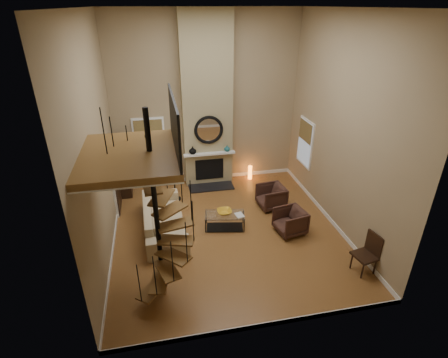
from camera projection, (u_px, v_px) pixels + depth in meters
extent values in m
cube|color=#A06A33|center=(227.00, 231.00, 9.50)|extent=(6.00, 6.50, 0.01)
cube|color=#9E8965|center=(206.00, 102.00, 11.10)|extent=(6.00, 0.02, 5.50)
cube|color=#9E8965|center=(271.00, 205.00, 5.42)|extent=(6.00, 0.02, 5.50)
cube|color=#9E8965|center=(96.00, 145.00, 7.72)|extent=(0.02, 6.50, 5.50)
cube|color=#9E8965|center=(343.00, 128.00, 8.79)|extent=(0.02, 6.50, 5.50)
cube|color=silver|center=(228.00, 8.00, 7.02)|extent=(6.00, 6.50, 0.01)
cube|color=white|center=(208.00, 177.00, 12.31)|extent=(6.00, 0.02, 0.12)
cube|color=white|center=(262.00, 325.00, 6.64)|extent=(6.00, 0.02, 0.12)
cube|color=white|center=(114.00, 243.00, 8.94)|extent=(0.02, 6.50, 0.12)
cube|color=white|center=(328.00, 217.00, 10.01)|extent=(0.02, 6.50, 0.12)
cube|color=#9B8E65|center=(207.00, 104.00, 10.93)|extent=(1.60, 0.38, 5.50)
cube|color=black|center=(211.00, 187.00, 11.74)|extent=(1.50, 0.60, 0.04)
cube|color=black|center=(209.00, 169.00, 11.75)|extent=(0.95, 0.02, 0.72)
cube|color=white|center=(210.00, 154.00, 11.41)|extent=(1.70, 0.18, 0.06)
torus|color=black|center=(209.00, 130.00, 11.10)|extent=(0.94, 0.10, 0.94)
cylinder|color=white|center=(209.00, 130.00, 11.11)|extent=(0.80, 0.01, 0.80)
imported|color=black|center=(193.00, 150.00, 11.28)|extent=(0.24, 0.24, 0.25)
imported|color=#1B5B61|center=(227.00, 148.00, 11.49)|extent=(0.20, 0.20, 0.21)
cube|color=white|center=(149.00, 140.00, 11.26)|extent=(1.02, 0.04, 1.52)
cube|color=#8C9EB2|center=(149.00, 141.00, 11.24)|extent=(0.90, 0.01, 1.40)
cube|color=olive|center=(149.00, 135.00, 11.13)|extent=(0.90, 0.01, 0.98)
cube|color=white|center=(305.00, 143.00, 11.06)|extent=(0.04, 1.02, 1.52)
cube|color=#8C9EB2|center=(305.00, 143.00, 11.05)|extent=(0.01, 0.90, 1.40)
cube|color=olive|center=(305.00, 131.00, 10.88)|extent=(0.01, 0.90, 0.63)
cube|color=white|center=(114.00, 178.00, 10.07)|extent=(0.06, 1.05, 2.16)
cube|color=black|center=(116.00, 178.00, 10.09)|extent=(0.05, 0.90, 2.05)
cube|color=#8C9EB2|center=(115.00, 165.00, 9.90)|extent=(0.01, 0.60, 0.90)
cube|color=brown|center=(130.00, 155.00, 6.11)|extent=(1.70, 2.20, 0.12)
cube|color=white|center=(130.00, 159.00, 6.14)|extent=(1.70, 2.20, 0.03)
cube|color=black|center=(174.00, 123.00, 6.01)|extent=(0.04, 2.20, 0.94)
cylinder|color=black|center=(156.00, 210.00, 6.70)|extent=(0.10, 0.10, 4.02)
cube|color=brown|center=(153.00, 290.00, 7.20)|extent=(0.71, 0.78, 0.04)
cylinder|color=black|center=(139.00, 284.00, 6.70)|extent=(0.02, 0.02, 0.94)
cube|color=brown|center=(160.00, 281.00, 7.05)|extent=(0.46, 0.77, 0.04)
cylinder|color=black|center=(155.00, 276.00, 6.52)|extent=(0.02, 0.02, 0.94)
cube|color=brown|center=(167.00, 270.00, 6.98)|extent=(0.55, 0.79, 0.04)
cylinder|color=black|center=(172.00, 262.00, 6.48)|extent=(0.02, 0.02, 0.94)
cube|color=brown|center=(173.00, 256.00, 6.96)|extent=(0.75, 0.74, 0.04)
cylinder|color=black|center=(186.00, 243.00, 6.58)|extent=(0.02, 0.02, 0.94)
cube|color=brown|center=(176.00, 240.00, 6.99)|extent=(0.79, 0.53, 0.04)
cylinder|color=black|center=(193.00, 222.00, 6.76)|extent=(0.02, 0.02, 0.94)
cube|color=brown|center=(175.00, 225.00, 7.03)|extent=(0.77, 0.48, 0.04)
cylinder|color=black|center=(191.00, 201.00, 6.95)|extent=(0.02, 0.02, 0.94)
cube|color=brown|center=(170.00, 210.00, 7.04)|extent=(0.77, 0.72, 0.04)
cylinder|color=black|center=(181.00, 183.00, 7.08)|extent=(0.02, 0.02, 0.94)
cube|color=brown|center=(162.00, 197.00, 6.98)|extent=(0.58, 0.79, 0.04)
cylinder|color=black|center=(166.00, 169.00, 7.09)|extent=(0.02, 0.02, 0.94)
cube|color=brown|center=(152.00, 186.00, 6.86)|extent=(0.41, 0.75, 0.04)
cylinder|color=black|center=(147.00, 158.00, 6.95)|extent=(0.02, 0.02, 0.94)
cube|color=brown|center=(142.00, 177.00, 6.66)|extent=(0.68, 0.79, 0.04)
cylinder|color=black|center=(129.00, 149.00, 6.67)|extent=(0.02, 0.02, 0.94)
cube|color=brown|center=(134.00, 168.00, 6.41)|extent=(0.80, 0.64, 0.04)
cylinder|color=black|center=(113.00, 142.00, 6.28)|extent=(0.02, 0.02, 0.94)
cube|color=brown|center=(129.00, 158.00, 6.13)|extent=(0.72, 0.34, 0.04)
cylinder|color=black|center=(104.00, 135.00, 5.86)|extent=(0.02, 0.02, 0.94)
cube|color=black|center=(123.00, 167.00, 10.99)|extent=(0.40, 0.84, 1.88)
imported|color=#C2AF87|center=(163.00, 217.00, 9.38)|extent=(1.13, 2.71, 0.78)
imported|color=#3F251D|center=(273.00, 196.00, 10.50)|extent=(0.85, 0.83, 0.70)
imported|color=#3F251D|center=(292.00, 221.00, 9.31)|extent=(0.87, 0.85, 0.68)
cube|color=silver|center=(225.00, 215.00, 9.43)|extent=(1.16, 0.73, 0.02)
cube|color=black|center=(225.00, 227.00, 9.62)|extent=(1.06, 0.63, 0.01)
cylinder|color=black|center=(206.00, 226.00, 9.33)|extent=(0.03, 0.03, 0.40)
cylinder|color=black|center=(244.00, 226.00, 9.34)|extent=(0.03, 0.03, 0.40)
cylinder|color=black|center=(206.00, 217.00, 9.72)|extent=(0.03, 0.03, 0.40)
cylinder|color=black|center=(243.00, 217.00, 9.73)|extent=(0.03, 0.03, 0.40)
imported|color=gold|center=(224.00, 212.00, 9.45)|extent=(0.40, 0.40, 0.10)
imported|color=gray|center=(239.00, 215.00, 9.35)|extent=(0.26, 0.31, 0.03)
cylinder|color=black|center=(176.00, 199.00, 11.04)|extent=(0.34, 0.34, 0.03)
cylinder|color=black|center=(174.00, 177.00, 10.69)|extent=(0.04, 0.04, 1.46)
cylinder|color=#F2E5C6|center=(172.00, 154.00, 10.35)|extent=(0.38, 0.38, 0.30)
cylinder|color=orange|center=(250.00, 172.00, 12.23)|extent=(0.14, 0.14, 0.49)
cube|color=black|center=(365.00, 256.00, 7.89)|extent=(0.57, 0.57, 0.05)
cube|color=black|center=(374.00, 244.00, 7.84)|extent=(0.13, 0.46, 0.57)
cylinder|color=black|center=(362.00, 271.00, 7.78)|extent=(0.05, 0.05, 0.46)
cylinder|color=black|center=(375.00, 267.00, 7.91)|extent=(0.05, 0.05, 0.46)
cylinder|color=black|center=(351.00, 261.00, 8.08)|extent=(0.05, 0.05, 0.46)
cylinder|color=black|center=(363.00, 257.00, 8.20)|extent=(0.05, 0.05, 0.46)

